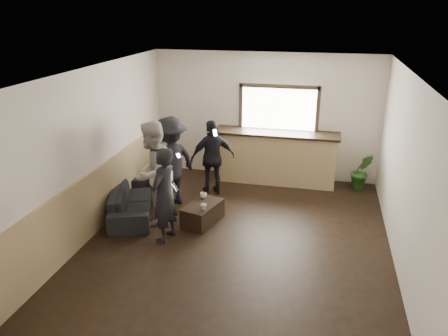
% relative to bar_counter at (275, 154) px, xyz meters
% --- Properties ---
extents(ground, '(5.00, 6.00, 0.01)m').
position_rel_bar_counter_xyz_m(ground, '(-0.30, -2.70, -0.64)').
color(ground, black).
extents(room_shell, '(5.01, 6.01, 2.80)m').
position_rel_bar_counter_xyz_m(room_shell, '(-1.04, -2.70, 0.83)').
color(room_shell, silver).
rests_on(room_shell, ground).
extents(bar_counter, '(2.70, 0.68, 2.13)m').
position_rel_bar_counter_xyz_m(bar_counter, '(0.00, 0.00, 0.00)').
color(bar_counter, tan).
rests_on(bar_counter, ground).
extents(sofa, '(1.31, 1.98, 0.54)m').
position_rel_bar_counter_xyz_m(sofa, '(-2.45, -2.23, -0.37)').
color(sofa, black).
rests_on(sofa, ground).
extents(coffee_table, '(0.67, 0.92, 0.37)m').
position_rel_bar_counter_xyz_m(coffee_table, '(-1.03, -2.29, -0.46)').
color(coffee_table, black).
rests_on(coffee_table, ground).
extents(cup_a, '(0.16, 0.16, 0.10)m').
position_rel_bar_counter_xyz_m(cup_a, '(-1.09, -2.03, -0.23)').
color(cup_a, silver).
rests_on(cup_a, coffee_table).
extents(cup_b, '(0.11, 0.11, 0.10)m').
position_rel_bar_counter_xyz_m(cup_b, '(-0.95, -2.51, -0.23)').
color(cup_b, silver).
rests_on(cup_b, coffee_table).
extents(potted_plant, '(0.51, 0.44, 0.81)m').
position_rel_bar_counter_xyz_m(potted_plant, '(1.85, -0.05, -0.24)').
color(potted_plant, '#2D6623').
rests_on(potted_plant, ground).
extents(person_a, '(0.51, 0.65, 1.62)m').
position_rel_bar_counter_xyz_m(person_a, '(-1.48, -3.02, 0.17)').
color(person_a, black).
rests_on(person_a, ground).
extents(person_b, '(0.84, 1.01, 1.88)m').
position_rel_bar_counter_xyz_m(person_b, '(-1.91, -2.42, 0.30)').
color(person_b, beige).
rests_on(person_b, ground).
extents(person_c, '(1.13, 1.33, 1.78)m').
position_rel_bar_counter_xyz_m(person_c, '(-1.84, -1.69, 0.25)').
color(person_c, black).
rests_on(person_c, ground).
extents(person_d, '(0.99, 0.78, 1.57)m').
position_rel_bar_counter_xyz_m(person_d, '(-1.19, -0.96, 0.15)').
color(person_d, black).
rests_on(person_d, ground).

